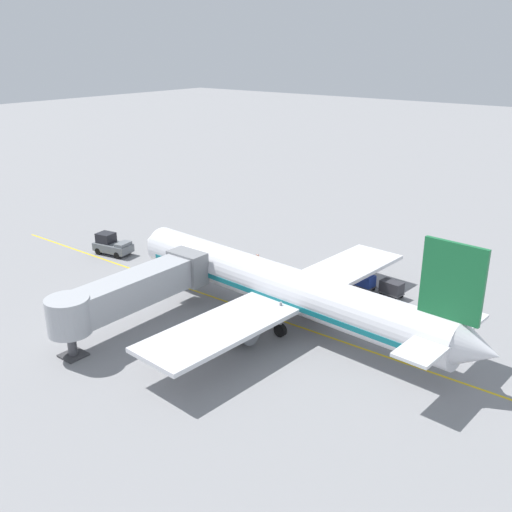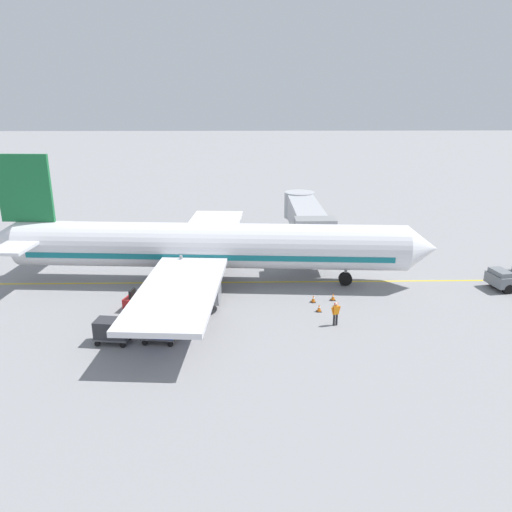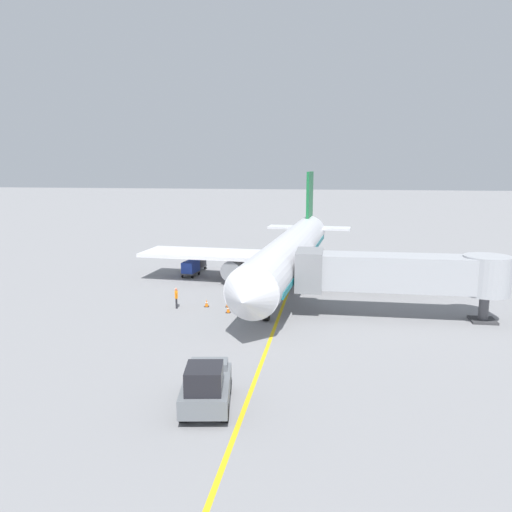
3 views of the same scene
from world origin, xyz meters
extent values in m
plane|color=gray|center=(0.00, 0.00, 0.00)|extent=(400.00, 400.00, 0.00)
cube|color=gold|center=(0.00, 0.00, 0.00)|extent=(0.24, 80.00, 0.01)
cylinder|color=silver|center=(0.05, 0.99, 3.29)|extent=(5.89, 32.18, 3.70)
cube|color=#14707A|center=(0.05, 0.99, 2.82)|extent=(5.75, 29.63, 0.44)
cone|color=silver|center=(1.23, 18.15, 3.29)|extent=(3.78, 2.64, 3.63)
cone|color=silver|center=(-1.14, -16.37, 3.58)|extent=(3.33, 3.01, 3.14)
cube|color=black|center=(1.11, 16.35, 3.93)|extent=(2.84, 1.29, 0.60)
cube|color=silver|center=(-0.02, -0.01, 2.64)|extent=(30.29, 7.25, 0.36)
cylinder|color=gray|center=(-5.45, 1.17, 1.39)|extent=(2.22, 3.33, 2.00)
cylinder|color=gray|center=(5.53, 0.41, 1.39)|extent=(2.22, 3.33, 2.00)
cube|color=#196B38|center=(-0.98, -13.97, 7.88)|extent=(0.62, 4.41, 5.50)
cube|color=silver|center=(-0.97, -13.77, 3.84)|extent=(10.16, 3.28, 0.24)
cylinder|color=black|center=(0.82, 12.16, 0.55)|extent=(0.52, 1.13, 1.10)
cylinder|color=gray|center=(0.82, 12.16, 2.10)|extent=(0.24, 0.24, 2.00)
cylinder|color=black|center=(-2.38, -0.85, 0.55)|extent=(0.52, 1.13, 1.10)
cylinder|color=gray|center=(-2.38, -0.85, 2.10)|extent=(0.24, 0.24, 2.00)
cylinder|color=black|center=(2.21, -1.16, 0.55)|extent=(0.52, 1.13, 1.10)
cylinder|color=gray|center=(2.21, -1.16, 2.10)|extent=(0.24, 0.24, 2.00)
cube|color=#A8AAAF|center=(-8.20, 9.91, 3.49)|extent=(13.62, 2.80, 2.60)
cube|color=gray|center=(-2.19, 9.91, 3.49)|extent=(2.00, 3.50, 2.99)
cylinder|color=#A8AAAF|center=(-15.01, 9.91, 3.49)|extent=(3.36, 3.36, 2.86)
cylinder|color=#4C4C51|center=(-15.01, 9.91, 1.09)|extent=(0.70, 0.70, 2.19)
cube|color=#38383A|center=(-15.01, 9.91, 0.08)|extent=(1.80, 1.80, 0.16)
cube|color=slate|center=(1.82, 25.97, 0.85)|extent=(2.88, 4.70, 0.90)
cube|color=black|center=(1.66, 26.95, 1.85)|extent=(1.93, 2.09, 1.10)
cube|color=slate|center=(2.07, 24.45, 1.48)|extent=(2.02, 1.39, 0.36)
cylinder|color=black|center=(2.97, 24.71, 0.40)|extent=(0.47, 0.85, 0.80)
cylinder|color=black|center=(1.13, 24.41, 0.40)|extent=(0.47, 0.85, 0.80)
cylinder|color=black|center=(2.51, 27.53, 0.40)|extent=(0.47, 0.85, 0.80)
cylinder|color=black|center=(0.66, 27.23, 0.40)|extent=(0.47, 0.85, 0.80)
cube|color=#B21E1E|center=(5.74, -3.69, 0.63)|extent=(1.76, 2.71, 0.70)
cube|color=#B21E1E|center=(5.91, -3.02, 1.20)|extent=(1.24, 1.26, 0.44)
cube|color=black|center=(5.58, -4.36, 1.30)|extent=(0.85, 0.36, 0.64)
cylinder|color=black|center=(5.77, -3.57, 1.28)|extent=(0.14, 0.27, 0.54)
cylinder|color=black|center=(5.43, -2.71, 0.28)|extent=(0.33, 0.59, 0.56)
cylinder|color=black|center=(6.48, -2.97, 0.28)|extent=(0.33, 0.59, 0.56)
cylinder|color=black|center=(5.01, -4.41, 0.28)|extent=(0.33, 0.59, 0.56)
cylinder|color=black|center=(6.06, -4.67, 0.28)|extent=(0.33, 0.59, 0.56)
cube|color=#4C4C51|center=(10.57, -1.59, 0.42)|extent=(1.58, 2.35, 0.12)
cube|color=#233D9E|center=(10.57, -1.59, 1.03)|extent=(1.50, 2.24, 1.10)
cylinder|color=#4C4C51|center=(10.77, -0.15, 0.41)|extent=(0.16, 0.70, 0.07)
cylinder|color=black|center=(10.14, -0.70, 0.18)|extent=(0.17, 0.37, 0.36)
cylinder|color=black|center=(11.23, -0.85, 0.18)|extent=(0.17, 0.37, 0.36)
cylinder|color=black|center=(9.92, -2.33, 0.18)|extent=(0.17, 0.37, 0.36)
cylinder|color=black|center=(11.01, -2.48, 0.18)|extent=(0.17, 0.37, 0.36)
cube|color=#4C4C51|center=(10.65, -4.53, 0.42)|extent=(1.58, 2.35, 0.12)
cube|color=#2D2D33|center=(10.65, -4.53, 1.03)|extent=(1.50, 2.24, 1.10)
cylinder|color=#4C4C51|center=(10.84, -3.10, 0.41)|extent=(0.16, 0.70, 0.07)
cylinder|color=black|center=(10.21, -3.64, 0.18)|extent=(0.17, 0.37, 0.36)
cylinder|color=black|center=(11.31, -3.79, 0.18)|extent=(0.17, 0.37, 0.36)
cylinder|color=black|center=(9.99, -5.28, 0.18)|extent=(0.17, 0.37, 0.36)
cylinder|color=black|center=(11.09, -5.42, 0.18)|extent=(0.17, 0.37, 0.36)
cylinder|color=#232328|center=(3.35, 1.57, 0.42)|extent=(0.15, 0.15, 0.85)
cylinder|color=#232328|center=(3.22, 1.41, 0.42)|extent=(0.15, 0.15, 0.85)
cube|color=yellow|center=(3.29, 1.49, 1.15)|extent=(0.42, 0.45, 0.60)
cylinder|color=yellow|center=(3.44, 1.68, 1.10)|extent=(0.21, 0.23, 0.57)
cylinder|color=yellow|center=(3.13, 1.29, 1.10)|extent=(0.21, 0.23, 0.57)
sphere|color=beige|center=(3.29, 1.49, 1.58)|extent=(0.22, 0.22, 0.22)
cube|color=red|center=(3.29, 1.49, 1.60)|extent=(0.23, 0.26, 0.10)
cylinder|color=#232328|center=(8.38, 10.11, 0.42)|extent=(0.15, 0.15, 0.85)
cylinder|color=#232328|center=(8.44, 9.92, 0.42)|extent=(0.15, 0.15, 0.85)
cube|color=orange|center=(8.41, 10.01, 1.15)|extent=(0.34, 0.43, 0.60)
cylinder|color=orange|center=(8.33, 10.25, 1.10)|extent=(0.15, 0.24, 0.57)
cylinder|color=orange|center=(8.48, 9.77, 1.10)|extent=(0.15, 0.24, 0.57)
sphere|color=beige|center=(8.41, 10.01, 1.58)|extent=(0.22, 0.22, 0.22)
cube|color=red|center=(8.41, 10.01, 1.60)|extent=(0.16, 0.28, 0.10)
cube|color=black|center=(4.03, 10.61, 0.02)|extent=(0.36, 0.36, 0.04)
cone|color=orange|center=(4.03, 10.61, 0.32)|extent=(0.30, 0.30, 0.55)
cylinder|color=white|center=(4.03, 10.61, 0.34)|extent=(0.21, 0.21, 0.06)
cube|color=black|center=(6.11, 9.23, 0.02)|extent=(0.36, 0.36, 0.04)
cone|color=orange|center=(6.11, 9.23, 0.32)|extent=(0.30, 0.30, 0.55)
cylinder|color=white|center=(6.11, 9.23, 0.34)|extent=(0.21, 0.21, 0.06)
cube|color=black|center=(4.39, 9.03, 0.02)|extent=(0.36, 0.36, 0.04)
cone|color=orange|center=(4.39, 9.03, 0.32)|extent=(0.30, 0.30, 0.55)
cylinder|color=white|center=(4.39, 9.03, 0.34)|extent=(0.21, 0.21, 0.06)
camera|label=1|loc=(-37.27, -25.79, 22.94)|focal=40.60mm
camera|label=2|loc=(39.01, 3.95, 14.88)|focal=34.61mm
camera|label=3|loc=(-3.93, 47.67, 11.30)|focal=35.25mm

